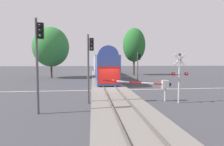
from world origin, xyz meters
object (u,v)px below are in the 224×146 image
object	(u,v)px
elm_centre_background	(134,45)
oak_behind_train	(51,47)
traffic_signal_near_left	(39,51)
crossing_gate_near	(158,85)
traffic_signal_far_side	(139,62)
traffic_signal_median	(90,57)
commuter_train	(100,64)
crossing_signal_mast	(179,73)

from	to	relation	value
elm_centre_background	oak_behind_train	world-z (taller)	elm_centre_background
traffic_signal_near_left	elm_centre_background	bearing A→B (deg)	67.06
crossing_gate_near	traffic_signal_far_side	xyz separation A→B (m)	(2.22, 15.17, 1.89)
traffic_signal_near_left	traffic_signal_far_side	size ratio (longest dim) A/B	1.24
traffic_signal_far_side	traffic_signal_near_left	bearing A→B (deg)	-121.83
traffic_signal_median	oak_behind_train	distance (m)	25.25
traffic_signal_far_side	traffic_signal_median	bearing A→B (deg)	-117.43
traffic_signal_far_side	elm_centre_background	bearing A→B (deg)	80.01
oak_behind_train	traffic_signal_median	bearing A→B (deg)	-70.96
traffic_signal_median	commuter_train	bearing A→B (deg)	86.54
crossing_signal_mast	traffic_signal_near_left	bearing A→B (deg)	-169.19
elm_centre_background	traffic_signal_far_side	bearing A→B (deg)	-99.99
crossing_gate_near	traffic_signal_far_side	size ratio (longest dim) A/B	1.18
crossing_gate_near	elm_centre_background	xyz separation A→B (m)	(4.76, 29.55, 6.00)
crossing_signal_mast	elm_centre_background	distance (m)	30.93
crossing_gate_near	crossing_signal_mast	bearing A→B (deg)	-28.48
elm_centre_background	oak_behind_train	xyz separation A→B (m)	(-18.68, -5.98, -1.09)
traffic_signal_near_left	oak_behind_train	distance (m)	26.94
elm_centre_background	oak_behind_train	bearing A→B (deg)	-162.26
traffic_signal_median	elm_centre_background	size ratio (longest dim) A/B	0.48
crossing_signal_mast	traffic_signal_median	bearing A→B (deg)	174.88
crossing_signal_mast	elm_centre_background	size ratio (longest dim) A/B	0.35
traffic_signal_far_side	elm_centre_background	xyz separation A→B (m)	(2.53, 14.38, 4.11)
crossing_signal_mast	traffic_signal_far_side	world-z (taller)	traffic_signal_far_side
crossing_signal_mast	oak_behind_train	world-z (taller)	oak_behind_train
elm_centre_background	crossing_signal_mast	bearing A→B (deg)	-96.13
crossing_gate_near	traffic_signal_near_left	size ratio (longest dim) A/B	0.95
crossing_signal_mast	traffic_signal_median	size ratio (longest dim) A/B	0.74
crossing_gate_near	oak_behind_train	distance (m)	27.82
crossing_gate_near	elm_centre_background	world-z (taller)	elm_centre_background
traffic_signal_near_left	elm_centre_background	xyz separation A→B (m)	(13.69, 32.35, 3.34)
commuter_train	traffic_signal_near_left	size ratio (longest dim) A/B	10.33
commuter_train	crossing_signal_mast	bearing A→B (deg)	-82.62
commuter_train	crossing_signal_mast	world-z (taller)	commuter_train
commuter_train	oak_behind_train	bearing A→B (deg)	-127.01
commuter_train	oak_behind_train	size ratio (longest dim) A/B	6.12
traffic_signal_far_side	oak_behind_train	world-z (taller)	oak_behind_train
crossing_gate_near	traffic_signal_median	distance (m)	6.18
elm_centre_background	crossing_gate_near	bearing A→B (deg)	-99.14
traffic_signal_median	oak_behind_train	world-z (taller)	oak_behind_train
commuter_train	crossing_gate_near	xyz separation A→B (m)	(3.46, -37.46, -1.29)
crossing_signal_mast	traffic_signal_median	xyz separation A→B (m)	(-7.23, 0.65, 1.22)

